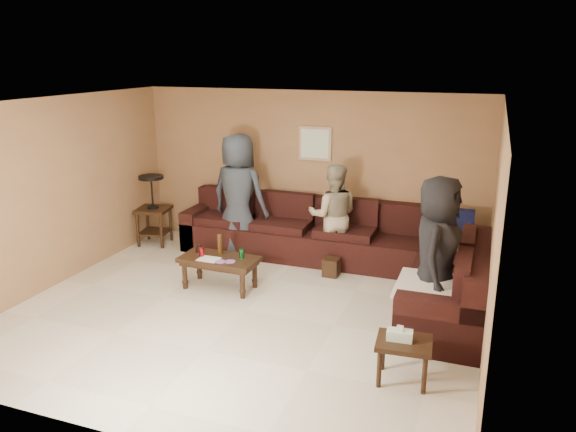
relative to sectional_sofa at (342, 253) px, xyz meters
The scene contains 10 objects.
room 2.18m from the sectional_sofa, 118.22° to the right, with size 5.60×5.50×2.50m.
sectional_sofa is the anchor object (origin of this frame).
coffee_table 1.73m from the sectional_sofa, 145.03° to the right, with size 1.05×0.55×0.71m.
end_table_left 3.28m from the sectional_sofa, behind, with size 0.59×0.59×1.14m.
side_table_right 2.70m from the sectional_sofa, 62.96° to the right, with size 0.55×0.46×0.57m.
waste_bin 0.25m from the sectional_sofa, 151.57° to the right, with size 0.21×0.21×0.26m, color black.
wall_art 1.82m from the sectional_sofa, 126.63° to the left, with size 0.52×0.04×0.52m.
person_left 1.89m from the sectional_sofa, 168.39° to the left, with size 0.92×0.60×1.89m, color #2E353F.
person_middle 0.61m from the sectional_sofa, 123.56° to the left, with size 0.74×0.58×1.52m, color tan.
person_right 1.84m from the sectional_sofa, 38.89° to the right, with size 0.86×0.56×1.76m, color black.
Camera 1 is at (2.64, -5.72, 3.03)m, focal length 35.00 mm.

